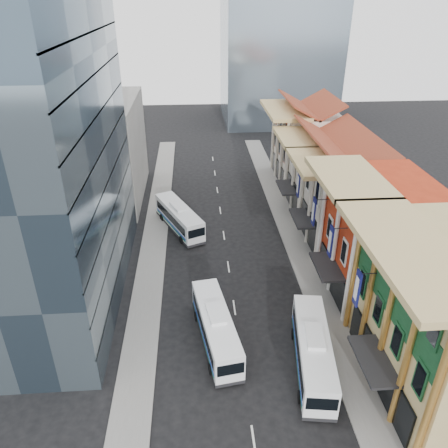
{
  "coord_description": "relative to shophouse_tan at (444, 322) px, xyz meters",
  "views": [
    {
      "loc": [
        -3.37,
        -17.92,
        26.85
      ],
      "look_at": [
        -0.54,
        21.25,
        5.77
      ],
      "focal_mm": 35.0,
      "sensor_mm": 36.0,
      "label": 1
    }
  ],
  "objects": [
    {
      "name": "bus_left_near",
      "position": [
        -16.0,
        5.51,
        -4.34
      ],
      "size": [
        4.03,
        10.58,
        3.31
      ],
      "primitive_type": null,
      "rotation": [
        0.0,
        0.0,
        0.16
      ],
      "color": "white",
      "rests_on": "ground"
    },
    {
      "name": "office_block_far",
      "position": [
        -30.0,
        37.0,
        1.0
      ],
      "size": [
        10.0,
        18.0,
        14.0
      ],
      "primitive_type": "cube",
      "color": "gray",
      "rests_on": "ground"
    },
    {
      "name": "shophouse_red",
      "position": [
        0.0,
        12.0,
        0.0
      ],
      "size": [
        8.0,
        10.0,
        12.0
      ],
      "primitive_type": "cube",
      "color": "#AE2F13",
      "rests_on": "ground"
    },
    {
      "name": "shophouse_cream_mid",
      "position": [
        0.0,
        30.5,
        -1.0
      ],
      "size": [
        8.0,
        9.0,
        10.0
      ],
      "primitive_type": "cube",
      "color": "beige",
      "rests_on": "ground"
    },
    {
      "name": "shophouse_tan",
      "position": [
        0.0,
        0.0,
        0.0
      ],
      "size": [
        8.0,
        14.0,
        12.0
      ],
      "primitive_type": "cube",
      "color": "tan",
      "rests_on": "ground"
    },
    {
      "name": "shophouse_cream_far",
      "position": [
        0.0,
        41.0,
        -0.5
      ],
      "size": [
        8.0,
        12.0,
        11.0
      ],
      "primitive_type": "cube",
      "color": "beige",
      "rests_on": "ground"
    },
    {
      "name": "bus_left_far",
      "position": [
        -19.5,
        26.06,
        -4.31
      ],
      "size": [
        6.52,
        10.62,
        3.37
      ],
      "primitive_type": null,
      "rotation": [
        0.0,
        0.0,
        0.42
      ],
      "color": "silver",
      "rests_on": "ground"
    },
    {
      "name": "sidewalk_right",
      "position": [
        -5.5,
        17.0,
        -5.92
      ],
      "size": [
        3.0,
        90.0,
        0.15
      ],
      "primitive_type": "cube",
      "color": "slate",
      "rests_on": "ground"
    },
    {
      "name": "sidewalk_left",
      "position": [
        -22.5,
        17.0,
        -5.92
      ],
      "size": [
        3.0,
        90.0,
        0.15
      ],
      "primitive_type": "cube",
      "color": "slate",
      "rests_on": "ground"
    },
    {
      "name": "office_tower",
      "position": [
        -31.0,
        14.0,
        9.0
      ],
      "size": [
        12.0,
        26.0,
        30.0
      ],
      "primitive_type": "cube",
      "color": "#364756",
      "rests_on": "ground"
    },
    {
      "name": "shophouse_cream_near",
      "position": [
        0.0,
        21.5,
        -1.0
      ],
      "size": [
        8.0,
        9.0,
        10.0
      ],
      "primitive_type": "cube",
      "color": "beige",
      "rests_on": "ground"
    },
    {
      "name": "bus_right",
      "position": [
        -8.5,
        2.14,
        -4.28
      ],
      "size": [
        3.99,
        10.98,
        3.44
      ],
      "primitive_type": null,
      "rotation": [
        0.0,
        0.0,
        -0.14
      ],
      "color": "white",
      "rests_on": "ground"
    }
  ]
}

